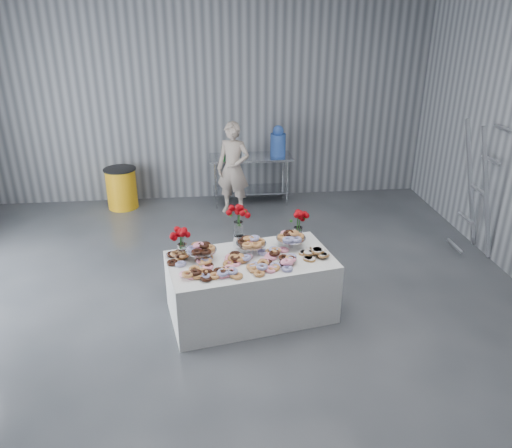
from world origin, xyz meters
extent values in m
plane|color=#34363B|center=(0.00, 0.00, 0.00)|extent=(9.00, 9.00, 0.00)
cube|color=gray|center=(0.00, 4.50, 2.00)|extent=(8.00, 0.04, 4.00)
cube|color=white|center=(0.34, 0.44, 0.38)|extent=(2.05, 1.34, 0.75)
cube|color=silver|center=(0.69, 4.10, 0.88)|extent=(1.50, 0.60, 0.04)
cube|color=silver|center=(0.69, 4.10, 0.25)|extent=(1.40, 0.55, 0.03)
cylinder|color=silver|center=(0.04, 3.85, 0.43)|extent=(0.04, 0.04, 0.86)
cylinder|color=silver|center=(1.34, 3.85, 0.43)|extent=(0.04, 0.04, 0.86)
cylinder|color=silver|center=(0.04, 4.35, 0.43)|extent=(0.04, 0.04, 0.86)
cylinder|color=silver|center=(1.34, 4.35, 0.43)|extent=(0.04, 0.04, 0.86)
cylinder|color=silver|center=(-0.23, 0.49, 0.81)|extent=(0.06, 0.06, 0.12)
cylinder|color=silver|center=(-0.23, 0.49, 0.88)|extent=(0.36, 0.36, 0.01)
cylinder|color=silver|center=(0.36, 0.60, 0.81)|extent=(0.06, 0.06, 0.12)
cylinder|color=silver|center=(0.36, 0.60, 0.88)|extent=(0.36, 0.36, 0.01)
cylinder|color=silver|center=(0.85, 0.69, 0.81)|extent=(0.06, 0.06, 0.12)
cylinder|color=silver|center=(0.85, 0.69, 0.88)|extent=(0.36, 0.36, 0.01)
cylinder|color=white|center=(-0.44, 0.55, 0.84)|extent=(0.11, 0.11, 0.18)
cylinder|color=#1E5919|center=(-0.44, 0.55, 0.97)|extent=(0.04, 0.04, 0.18)
cylinder|color=white|center=(0.97, 0.87, 0.84)|extent=(0.11, 0.11, 0.18)
cylinder|color=#1E5919|center=(0.97, 0.87, 0.97)|extent=(0.04, 0.04, 0.18)
cylinder|color=silver|center=(0.22, 0.78, 0.82)|extent=(0.14, 0.14, 0.15)
cylinder|color=white|center=(0.22, 0.78, 0.99)|extent=(0.11, 0.11, 0.18)
cylinder|color=#1E5919|center=(0.22, 0.78, 1.12)|extent=(0.04, 0.04, 0.18)
cylinder|color=#4478E8|center=(1.19, 4.10, 1.10)|extent=(0.28, 0.28, 0.40)
sphere|color=#4478E8|center=(1.19, 4.10, 1.36)|extent=(0.20, 0.20, 0.20)
imported|color=#CC8C93|center=(0.35, 3.66, 0.82)|extent=(0.70, 0.60, 1.63)
cylinder|color=#F0A614|center=(-1.67, 4.10, 0.36)|extent=(0.54, 0.54, 0.72)
cylinder|color=black|center=(-1.67, 4.10, 0.73)|extent=(0.58, 0.58, 0.02)
camera|label=1|loc=(-0.14, -4.65, 3.49)|focal=35.00mm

